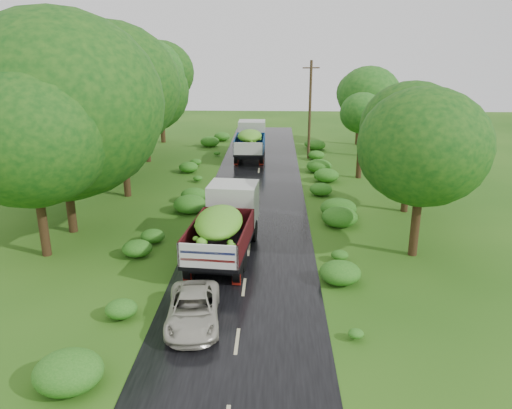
{
  "coord_description": "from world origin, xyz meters",
  "views": [
    {
      "loc": [
        1.21,
        -14.92,
        9.93
      ],
      "look_at": [
        0.28,
        10.1,
        1.7
      ],
      "focal_mm": 35.0,
      "sensor_mm": 36.0,
      "label": 1
    }
  ],
  "objects_px": {
    "truck_near": "(226,222)",
    "utility_pole": "(310,109)",
    "truck_far": "(251,139)",
    "car": "(193,309)"
  },
  "relations": [
    {
      "from": "truck_near",
      "to": "car",
      "type": "bearing_deg",
      "value": -89.95
    },
    {
      "from": "car",
      "to": "utility_pole",
      "type": "xyz_separation_m",
      "value": [
        5.93,
        27.51,
        3.74
      ]
    },
    {
      "from": "utility_pole",
      "to": "truck_near",
      "type": "bearing_deg",
      "value": -115.95
    },
    {
      "from": "truck_near",
      "to": "utility_pole",
      "type": "relative_size",
      "value": 0.87
    },
    {
      "from": "car",
      "to": "utility_pole",
      "type": "relative_size",
      "value": 0.48
    },
    {
      "from": "truck_near",
      "to": "truck_far",
      "type": "bearing_deg",
      "value": 94.99
    },
    {
      "from": "truck_near",
      "to": "utility_pole",
      "type": "xyz_separation_m",
      "value": [
        5.33,
        21.16,
        2.64
      ]
    },
    {
      "from": "truck_near",
      "to": "car",
      "type": "height_order",
      "value": "truck_near"
    },
    {
      "from": "car",
      "to": "utility_pole",
      "type": "height_order",
      "value": "utility_pole"
    },
    {
      "from": "truck_far",
      "to": "car",
      "type": "distance_m",
      "value": 27.79
    }
  ]
}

